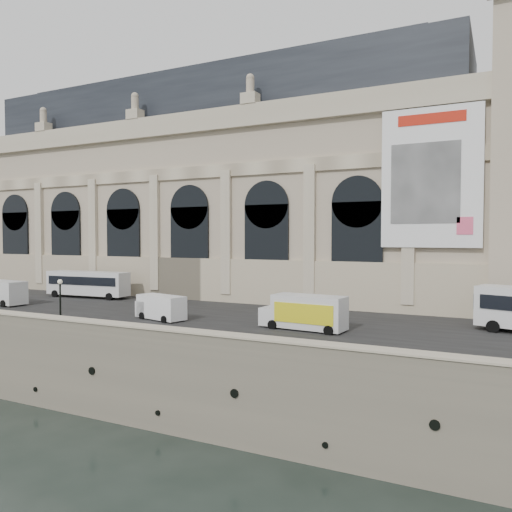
{
  "coord_description": "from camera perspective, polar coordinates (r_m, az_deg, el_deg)",
  "views": [
    {
      "loc": [
        28.99,
        -27.36,
        13.49
      ],
      "look_at": [
        4.66,
        22.0,
        11.38
      ],
      "focal_mm": 35.0,
      "sensor_mm": 36.0,
      "label": 1
    }
  ],
  "objects": [
    {
      "name": "quay",
      "position": [
        69.56,
        1.3,
        -6.48
      ],
      "size": [
        160.0,
        70.0,
        6.0
      ],
      "primitive_type": "cube",
      "color": "gray",
      "rests_on": "ground"
    },
    {
      "name": "street",
      "position": [
        51.05,
        -8.74,
        -6.23
      ],
      "size": [
        160.0,
        24.0,
        0.06
      ],
      "primitive_type": "cube",
      "color": "#2D2D2D",
      "rests_on": "quay"
    },
    {
      "name": "box_truck",
      "position": [
        40.4,
        5.55,
        -6.45
      ],
      "size": [
        7.17,
        2.97,
        2.83
      ],
      "color": "silver",
      "rests_on": "quay"
    },
    {
      "name": "museum",
      "position": [
        68.2,
        -4.77,
        7.43
      ],
      "size": [
        69.0,
        18.7,
        29.1
      ],
      "color": "#BCAC91",
      "rests_on": "quay"
    },
    {
      "name": "bus_left",
      "position": [
        64.49,
        -18.68,
        -2.96
      ],
      "size": [
        11.16,
        3.2,
        3.25
      ],
      "color": "silver",
      "rests_on": "quay"
    },
    {
      "name": "van_b",
      "position": [
        61.7,
        -27.1,
        -3.74
      ],
      "size": [
        6.2,
        2.95,
        2.67
      ],
      "color": "silver",
      "rests_on": "quay"
    },
    {
      "name": "ground",
      "position": [
        42.08,
        -20.18,
        -16.63
      ],
      "size": [
        260.0,
        260.0,
        0.0
      ],
      "primitive_type": "plane",
      "color": "black",
      "rests_on": "ground"
    },
    {
      "name": "van_c",
      "position": [
        46.0,
        -11.02,
        -5.77
      ],
      "size": [
        5.34,
        3.05,
        2.24
      ],
      "color": "white",
      "rests_on": "quay"
    },
    {
      "name": "lamp_right",
      "position": [
        44.86,
        -21.46,
        -5.02
      ],
      "size": [
        0.4,
        0.4,
        3.96
      ],
      "color": "black",
      "rests_on": "quay"
    },
    {
      "name": "parapet",
      "position": [
        40.86,
        -19.68,
        -7.61
      ],
      "size": [
        160.0,
        1.4,
        1.21
      ],
      "color": "gray",
      "rests_on": "quay"
    }
  ]
}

